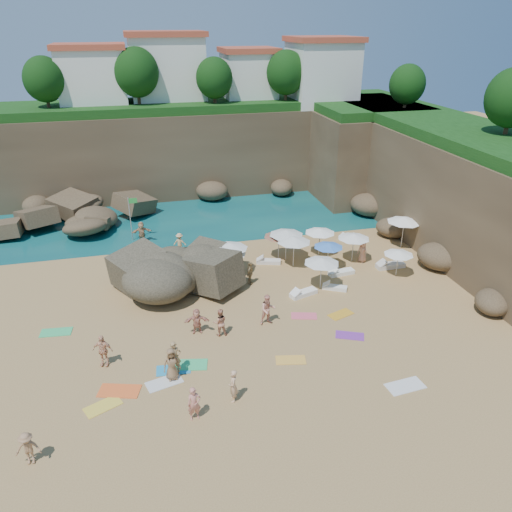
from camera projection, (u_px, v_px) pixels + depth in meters
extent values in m
plane|color=tan|center=(236.00, 310.00, 30.29)|extent=(120.00, 120.00, 0.00)
plane|color=#0C4751|center=(181.00, 175.00, 56.58)|extent=(120.00, 120.00, 0.00)
cube|color=brown|center=(204.00, 149.00, 50.92)|extent=(44.00, 8.00, 8.00)
cube|color=brown|center=(447.00, 185.00, 39.76)|extent=(8.00, 30.00, 8.00)
cube|color=brown|center=(360.00, 152.00, 49.83)|extent=(10.00, 12.00, 8.00)
cube|color=white|center=(93.00, 81.00, 46.71)|extent=(6.00, 5.00, 5.50)
cube|color=#B2472D|center=(88.00, 46.00, 45.42)|extent=(6.48, 5.40, 0.50)
cube|color=white|center=(167.00, 73.00, 48.91)|extent=(7.00, 6.00, 6.50)
cube|color=#B2472D|center=(164.00, 34.00, 47.41)|extent=(7.56, 6.48, 0.50)
cube|color=white|center=(249.00, 80.00, 50.11)|extent=(5.00, 5.00, 5.00)
cube|color=#B2472D|center=(248.00, 50.00, 48.93)|extent=(5.40, 5.40, 0.50)
cube|color=white|center=(321.00, 74.00, 49.68)|extent=(6.00, 6.00, 6.00)
cube|color=#B2472D|center=(323.00, 39.00, 48.29)|extent=(6.48, 6.48, 0.50)
sphere|color=#11380F|center=(44.00, 79.00, 43.88)|extent=(3.60, 3.60, 3.60)
sphere|color=#11380F|center=(136.00, 72.00, 45.47)|extent=(4.05, 4.05, 4.05)
sphere|color=#11380F|center=(214.00, 78.00, 46.37)|extent=(3.42, 3.42, 3.42)
sphere|color=#11380F|center=(286.00, 73.00, 47.77)|extent=(3.78, 3.78, 3.78)
sphere|color=#11380F|center=(407.00, 84.00, 43.85)|extent=(3.15, 3.15, 3.15)
cylinder|color=white|center=(4.00, 159.00, 51.34)|extent=(0.10, 0.10, 6.00)
cylinder|color=white|center=(20.00, 158.00, 51.67)|extent=(0.10, 0.10, 6.00)
cylinder|color=white|center=(35.00, 157.00, 52.00)|extent=(0.10, 0.10, 6.00)
cylinder|color=silver|center=(130.00, 219.00, 39.09)|extent=(0.07, 0.07, 3.57)
cube|color=green|center=(133.00, 201.00, 38.52)|extent=(0.63, 0.06, 0.40)
cylinder|color=silver|center=(222.00, 264.00, 33.56)|extent=(0.06, 0.06, 2.10)
cone|color=silver|center=(221.00, 251.00, 33.13)|extent=(2.36, 2.36, 0.36)
cylinder|color=silver|center=(294.00, 253.00, 35.20)|extent=(0.06, 0.06, 2.12)
cone|color=silver|center=(294.00, 239.00, 34.77)|extent=(2.38, 2.38, 0.36)
cylinder|color=silver|center=(286.00, 246.00, 36.17)|extent=(0.06, 0.06, 2.21)
cone|color=silver|center=(286.00, 232.00, 35.72)|extent=(2.48, 2.48, 0.38)
cylinder|color=silver|center=(319.00, 242.00, 36.97)|extent=(0.06, 0.06, 1.99)
cone|color=white|center=(320.00, 231.00, 36.57)|extent=(2.24, 2.24, 0.34)
cylinder|color=silver|center=(403.00, 233.00, 38.18)|extent=(0.07, 0.07, 2.32)
cone|color=white|center=(405.00, 219.00, 37.71)|extent=(2.61, 2.61, 0.40)
cylinder|color=silver|center=(231.00, 259.00, 34.21)|extent=(0.06, 0.06, 2.14)
cone|color=silver|center=(230.00, 246.00, 33.78)|extent=(2.40, 2.40, 0.37)
cylinder|color=silver|center=(279.00, 246.00, 36.44)|extent=(0.06, 0.06, 1.94)
cone|color=red|center=(279.00, 234.00, 36.04)|extent=(2.18, 2.18, 0.33)
cylinder|color=silver|center=(353.00, 249.00, 35.91)|extent=(0.06, 0.06, 2.04)
cone|color=white|center=(354.00, 236.00, 35.50)|extent=(2.29, 2.29, 0.35)
cylinder|color=silver|center=(397.00, 264.00, 33.96)|extent=(0.05, 0.05, 1.79)
cone|color=white|center=(399.00, 252.00, 33.60)|extent=(2.01, 2.01, 0.31)
cylinder|color=silver|center=(232.00, 263.00, 34.04)|extent=(0.05, 0.05, 1.76)
cone|color=silver|center=(232.00, 252.00, 33.68)|extent=(1.98, 1.98, 0.30)
cylinder|color=silver|center=(328.00, 256.00, 34.98)|extent=(0.05, 0.05, 1.84)
cone|color=#3E78D4|center=(329.00, 245.00, 34.61)|extent=(2.06, 2.06, 0.31)
cylinder|color=silver|center=(321.00, 274.00, 32.30)|extent=(0.06, 0.06, 2.05)
cone|color=silver|center=(322.00, 261.00, 31.88)|extent=(2.30, 2.30, 0.35)
cube|color=white|center=(341.00, 273.00, 34.43)|extent=(1.89, 0.82, 0.28)
cube|color=white|center=(268.00, 261.00, 36.02)|extent=(1.84, 1.08, 0.27)
cube|color=white|center=(348.00, 237.00, 40.16)|extent=(1.67, 0.93, 0.25)
cube|color=white|center=(303.00, 293.00, 31.81)|extent=(1.94, 1.16, 0.29)
cube|color=white|center=(335.00, 288.00, 32.53)|extent=(1.65, 1.23, 0.25)
cube|color=silver|center=(390.00, 265.00, 35.37)|extent=(2.07, 0.72, 0.32)
cube|color=orange|center=(119.00, 391.00, 23.64)|extent=(2.14, 1.49, 0.03)
cube|color=#36C06E|center=(189.00, 365.00, 25.42)|extent=(2.01, 1.29, 0.03)
cube|color=yellow|center=(103.00, 406.00, 22.70)|extent=(1.82, 1.43, 0.03)
cube|color=silver|center=(164.00, 382.00, 24.18)|extent=(1.90, 1.29, 0.03)
cube|color=purple|center=(350.00, 336.00, 27.78)|extent=(1.75, 1.36, 0.03)
cube|color=#248EC2|center=(173.00, 370.00, 25.08)|extent=(1.76, 0.99, 0.03)
cube|color=#E75A70|center=(304.00, 316.00, 29.62)|extent=(1.67, 1.15, 0.03)
cube|color=gold|center=(341.00, 314.00, 29.79)|extent=(1.68, 1.22, 0.03)
cube|color=#36BE6C|center=(56.00, 332.00, 28.08)|extent=(1.79, 1.02, 0.03)
cube|color=gold|center=(291.00, 360.00, 25.79)|extent=(1.67, 1.07, 0.03)
cube|color=silver|center=(405.00, 386.00, 23.95)|extent=(1.94, 1.10, 0.03)
imported|color=tan|center=(194.00, 404.00, 21.68)|extent=(0.64, 0.46, 1.65)
imported|color=tan|center=(220.00, 322.00, 27.53)|extent=(0.84, 0.67, 1.64)
imported|color=tan|center=(180.00, 242.00, 37.60)|extent=(1.03, 0.67, 1.48)
imported|color=#9C7E4E|center=(250.00, 273.00, 32.91)|extent=(0.84, 0.99, 1.59)
imported|color=#E29B76|center=(362.00, 251.00, 36.01)|extent=(0.75, 0.89, 1.59)
imported|color=tan|center=(142.00, 232.00, 39.20)|extent=(1.58, 0.54, 1.68)
imported|color=#DCA97D|center=(233.00, 386.00, 22.74)|extent=(0.47, 0.65, 1.66)
imported|color=#A47752|center=(31.00, 459.00, 19.72)|extent=(1.12, 1.59, 0.40)
imported|color=#EDAF86|center=(104.00, 362.00, 25.34)|extent=(1.51, 1.98, 0.43)
imported|color=olive|center=(173.00, 375.00, 24.36)|extent=(1.06, 1.81, 0.46)
imported|color=tan|center=(197.00, 330.00, 27.98)|extent=(1.54, 1.64, 0.40)
imported|color=#A37F51|center=(176.00, 369.00, 24.82)|extent=(0.80, 1.79, 0.42)
imported|color=#EB9E85|center=(268.00, 319.00, 28.73)|extent=(0.99, 1.89, 0.70)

